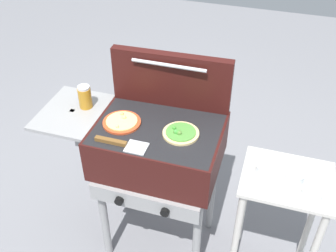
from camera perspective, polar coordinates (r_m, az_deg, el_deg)
The scene contains 11 objects.
ground_plane at distance 2.65m, azimuth -1.07°, elevation -15.63°, with size 8.00×8.00×0.00m, color gray.
grill at distance 2.09m, azimuth -1.71°, elevation -3.28°, with size 0.96×0.53×0.90m.
grill_lid_open at distance 2.08m, azimuth 0.45°, elevation 6.60°, with size 0.63×0.09×0.30m.
pizza_cheese at distance 2.03m, azimuth -6.59°, elevation 0.58°, with size 0.19×0.19×0.03m.
pizza_veggie at distance 1.95m, azimuth 1.79°, elevation -0.99°, with size 0.18×0.18×0.03m.
sauce_jar at distance 2.15m, azimuth -11.74°, elevation 4.08°, with size 0.07×0.07×0.13m.
spatula at distance 1.90m, azimuth -6.66°, elevation -2.52°, with size 0.26×0.09×0.02m.
prep_table at distance 2.19m, azimuth 15.71°, elevation -11.00°, with size 0.44×0.36×0.74m.
topping_bowl_near at distance 2.03m, azimuth 17.67°, elevation -6.85°, with size 0.09×0.09×0.04m.
topping_bowl_far at distance 2.03m, azimuth 13.60°, elevation -5.93°, with size 0.09×0.09×0.04m.
topping_bowl_middle at distance 1.97m, azimuth 19.88°, elevation -8.99°, with size 0.10×0.10×0.04m.
Camera 1 is at (0.51, -1.48, 2.14)m, focal length 42.83 mm.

